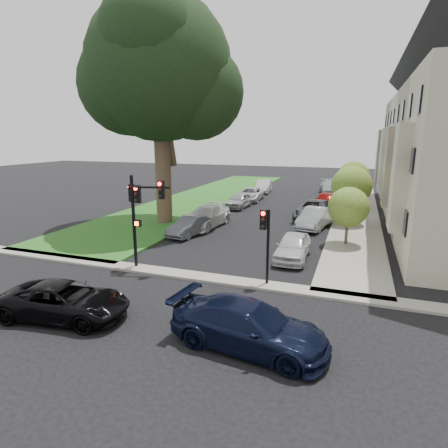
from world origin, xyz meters
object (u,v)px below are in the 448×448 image
(small_tree_b, at_px, (352,186))
(car_parked_8, at_px, (250,194))
(car_parked_3, at_px, (325,200))
(car_parked_5, at_px, (190,226))
(car_cross_far, at_px, (249,326))
(small_tree_c, at_px, (353,177))
(car_parked_1, at_px, (315,218))
(car_parked_0, at_px, (293,247))
(car_parked_9, at_px, (264,186))
(car_parked_4, at_px, (331,188))
(small_tree_a, at_px, (348,207))
(car_parked_2, at_px, (315,210))
(traffic_signal_secondary, at_px, (266,233))
(car_parked_7, at_px, (239,200))
(car_cross_near, at_px, (64,301))
(eucalyptus, at_px, (158,69))
(car_parked_6, at_px, (206,217))
(traffic_signal_main, at_px, (140,205))

(small_tree_b, xyz_separation_m, car_parked_8, (-10.07, 8.00, -2.29))
(car_parked_3, xyz_separation_m, car_parked_5, (-7.76, -13.54, -0.08))
(car_parked_5, bearing_deg, car_cross_far, -48.55)
(car_cross_far, bearing_deg, small_tree_c, 2.49)
(car_parked_1, height_order, car_parked_5, car_parked_1)
(car_parked_0, height_order, car_parked_9, car_parked_9)
(car_parked_4, xyz_separation_m, car_parked_5, (-7.63, -22.18, -0.16))
(small_tree_a, relative_size, car_parked_9, 0.82)
(car_parked_2, height_order, car_parked_5, car_parked_2)
(traffic_signal_secondary, height_order, car_parked_5, traffic_signal_secondary)
(small_tree_c, xyz_separation_m, car_parked_9, (-10.15, 6.37, -2.15))
(car_parked_8, height_order, car_parked_9, car_parked_9)
(car_parked_7, bearing_deg, car_parked_4, 60.07)
(small_tree_c, height_order, car_parked_0, small_tree_c)
(car_cross_near, bearing_deg, car_parked_5, -4.81)
(eucalyptus, bearing_deg, car_parked_2, 25.36)
(traffic_signal_secondary, bearing_deg, car_parked_6, 125.45)
(car_parked_8, bearing_deg, car_parked_9, 87.43)
(car_parked_0, height_order, car_parked_8, car_parked_0)
(small_tree_c, bearing_deg, car_parked_1, -103.40)
(car_parked_6, bearing_deg, traffic_signal_main, -82.02)
(small_tree_a, bearing_deg, eucalyptus, 172.55)
(car_cross_far, xyz_separation_m, car_parked_0, (-0.17, 9.35, -0.04))
(car_parked_7, distance_m, car_parked_9, 10.41)
(car_cross_near, relative_size, car_parked_7, 1.15)
(car_parked_3, bearing_deg, small_tree_b, -67.45)
(small_tree_a, bearing_deg, car_parked_2, 111.18)
(traffic_signal_secondary, relative_size, car_parked_0, 0.84)
(eucalyptus, relative_size, car_parked_5, 4.22)
(small_tree_a, bearing_deg, car_cross_near, -125.40)
(car_parked_6, bearing_deg, small_tree_b, 28.74)
(small_tree_b, height_order, car_parked_9, small_tree_b)
(car_cross_far, height_order, car_parked_9, car_cross_far)
(car_parked_4, distance_m, car_parked_7, 13.69)
(car_cross_near, distance_m, car_parked_1, 18.75)
(small_tree_c, bearing_deg, car_parked_2, -111.50)
(car_parked_0, relative_size, car_parked_5, 1.07)
(small_tree_c, relative_size, car_parked_8, 0.89)
(small_tree_b, xyz_separation_m, car_parked_0, (-2.66, -9.61, -2.26))
(car_parked_9, bearing_deg, car_parked_4, 1.36)
(traffic_signal_secondary, xyz_separation_m, car_parked_3, (0.91, 20.36, -1.72))
(eucalyptus, relative_size, car_parked_4, 2.98)
(traffic_signal_main, distance_m, car_parked_4, 29.94)
(car_parked_0, relative_size, car_parked_7, 1.01)
(car_parked_9, bearing_deg, eucalyptus, -107.00)
(car_parked_1, height_order, car_parked_7, car_parked_1)
(car_parked_1, bearing_deg, small_tree_c, 86.91)
(car_cross_near, height_order, car_parked_0, car_parked_0)
(car_cross_near, height_order, car_parked_6, car_parked_6)
(car_cross_near, height_order, car_cross_far, car_cross_far)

